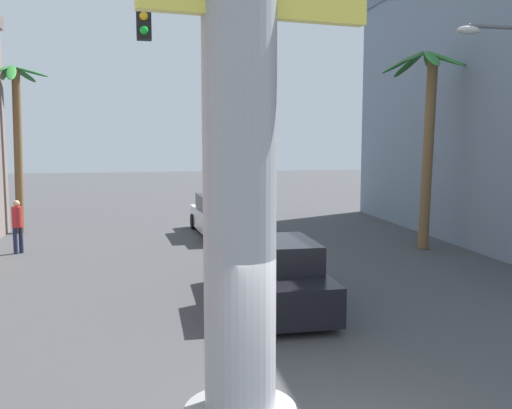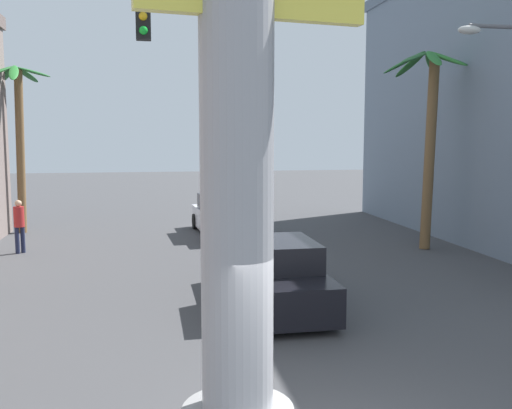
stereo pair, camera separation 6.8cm
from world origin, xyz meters
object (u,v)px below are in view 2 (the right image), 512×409
(neon_sign_pole, at_px, (237,65))
(pedestrian_far_left, at_px, (19,222))
(car_lead, at_px, (273,275))
(car_far, at_px, (223,216))
(palm_tree_mid_right, at_px, (429,120))
(palm_tree_far_left, at_px, (19,128))

(neon_sign_pole, height_order, pedestrian_far_left, neon_sign_pole)
(car_lead, distance_m, pedestrian_far_left, 10.11)
(car_far, xyz_separation_m, pedestrian_far_left, (-7.11, -2.37, 0.31))
(neon_sign_pole, distance_m, palm_tree_mid_right, 14.58)
(pedestrian_far_left, bearing_deg, palm_tree_mid_right, -6.63)
(neon_sign_pole, height_order, palm_tree_far_left, neon_sign_pole)
(pedestrian_far_left, bearing_deg, car_lead, -45.90)
(neon_sign_pole, relative_size, palm_tree_far_left, 1.57)
(neon_sign_pole, height_order, car_far, neon_sign_pole)
(palm_tree_mid_right, bearing_deg, car_far, 148.87)
(car_lead, relative_size, car_far, 1.02)
(palm_tree_mid_right, xyz_separation_m, palm_tree_far_left, (-14.47, 5.98, -0.22))
(car_far, bearing_deg, car_lead, -90.48)
(car_lead, bearing_deg, palm_tree_mid_right, 40.48)
(car_lead, bearing_deg, pedestrian_far_left, 134.10)
(car_far, bearing_deg, pedestrian_far_left, -161.55)
(car_lead, height_order, palm_tree_far_left, palm_tree_far_left)
(neon_sign_pole, xyz_separation_m, pedestrian_far_left, (-5.28, 13.50, -3.59))
(car_far, bearing_deg, neon_sign_pole, -96.59)
(neon_sign_pole, distance_m, car_lead, 7.58)
(palm_tree_far_left, relative_size, pedestrian_far_left, 3.75)
(palm_tree_far_left, bearing_deg, neon_sign_pole, -71.27)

